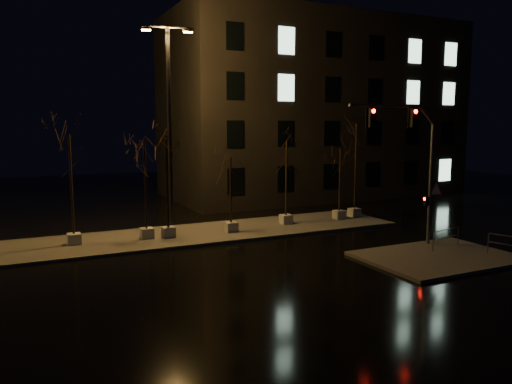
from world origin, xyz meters
TOP-DOWN VIEW (x-y plane):
  - ground at (0.00, 0.00)m, footprint 90.00×90.00m
  - median at (0.00, 6.00)m, footprint 22.00×5.00m
  - sidewalk_corner at (7.50, -3.50)m, footprint 7.00×5.00m
  - building at (14.00, 18.00)m, footprint 25.00×12.00m
  - tree_0 at (-7.46, 6.17)m, footprint 1.80×1.80m
  - tree_1 at (-3.82, 5.90)m, footprint 1.80×1.80m
  - tree_2 at (-2.70, 5.68)m, footprint 1.80×1.80m
  - tree_3 at (0.86, 5.45)m, footprint 1.80×1.80m
  - tree_4 at (4.81, 6.17)m, footprint 1.80×1.80m
  - tree_5 at (8.62, 5.99)m, footprint 1.80×1.80m
  - tree_6 at (10.00, 6.24)m, footprint 1.80×1.80m
  - traffic_signal_mast at (7.68, -1.43)m, footprint 5.69×0.52m
  - streetlight_main at (-2.14, 6.96)m, footprint 2.81×0.83m
  - guard_rail_a at (8.89, -2.59)m, footprint 2.14×0.46m
  - guard_rail_b at (10.25, -5.12)m, footprint 0.73×1.94m

SIDE VIEW (x-z plane):
  - ground at x=0.00m, z-range 0.00..0.00m
  - median at x=0.00m, z-range 0.00..0.15m
  - sidewalk_corner at x=7.50m, z-range 0.00..0.15m
  - guard_rail_a at x=8.89m, z-range 0.29..1.23m
  - guard_rail_b at x=10.25m, z-range 0.29..1.27m
  - tree_3 at x=0.86m, z-range 1.27..5.60m
  - tree_5 at x=8.62m, z-range 1.34..5.94m
  - tree_4 at x=4.81m, z-range 1.48..6.62m
  - tree_1 at x=-3.82m, z-range 1.53..6.88m
  - tree_2 at x=-2.70m, z-range 1.57..7.05m
  - tree_0 at x=-7.46m, z-range 1.62..7.32m
  - traffic_signal_mast at x=7.68m, z-range 1.24..8.20m
  - tree_6 at x=10.00m, z-range 1.76..7.99m
  - streetlight_main at x=-2.14m, z-range 1.02..12.28m
  - building at x=14.00m, z-range 0.00..15.00m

